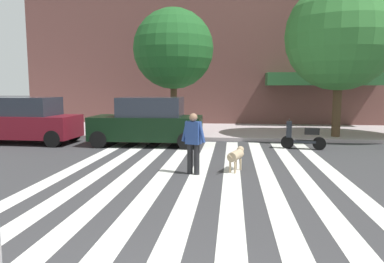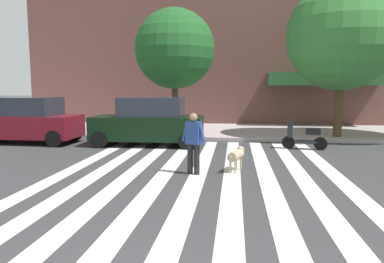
% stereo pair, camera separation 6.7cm
% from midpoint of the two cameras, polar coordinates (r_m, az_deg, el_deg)
% --- Properties ---
extents(ground_plane, '(160.00, 160.00, 0.00)m').
position_cam_midpoint_polar(ground_plane, '(9.51, -0.09, -7.16)').
color(ground_plane, '#353538').
extents(sidewalk_far, '(80.00, 6.00, 0.15)m').
position_cam_midpoint_polar(sidewalk_far, '(18.71, 3.12, 0.11)').
color(sidewalk_far, '#B4A4A7').
rests_on(sidewalk_far, ground_plane).
extents(crosswalk_stripes, '(7.65, 12.17, 0.01)m').
position_cam_midpoint_polar(crosswalk_stripes, '(9.50, 0.58, -7.15)').
color(crosswalk_stripes, silver).
rests_on(crosswalk_stripes, ground_plane).
extents(parked_car_near_curb, '(4.71, 2.03, 1.90)m').
position_cam_midpoint_polar(parked_car_near_curb, '(16.63, -25.18, 1.50)').
color(parked_car_near_curb, maroon).
rests_on(parked_car_near_curb, ground_plane).
extents(parked_car_behind_first, '(4.35, 1.96, 1.91)m').
position_cam_midpoint_polar(parked_car_behind_first, '(14.58, -7.06, 1.46)').
color(parked_car_behind_first, black).
rests_on(parked_car_behind_first, ground_plane).
extents(parked_scooter, '(1.63, 0.56, 1.11)m').
position_cam_midpoint_polar(parked_scooter, '(14.20, 16.91, -0.76)').
color(parked_scooter, black).
rests_on(parked_scooter, ground_plane).
extents(street_tree_nearest, '(3.70, 3.70, 5.77)m').
position_cam_midpoint_polar(street_tree_nearest, '(17.24, -3.04, 12.77)').
color(street_tree_nearest, '#4C3823').
rests_on(street_tree_nearest, sidewalk_far).
extents(street_tree_middle, '(4.66, 4.66, 6.67)m').
position_cam_midpoint_polar(street_tree_middle, '(17.19, 22.11, 13.70)').
color(street_tree_middle, '#4C3823').
rests_on(street_tree_middle, sidewalk_far).
extents(pedestrian_dog_walker, '(0.69, 0.35, 1.64)m').
position_cam_midpoint_polar(pedestrian_dog_walker, '(9.64, 0.01, -1.35)').
color(pedestrian_dog_walker, black).
rests_on(pedestrian_dog_walker, ground_plane).
extents(dog_on_leash, '(0.50, 1.04, 0.65)m').
position_cam_midpoint_polar(dog_on_leash, '(10.16, 6.76, -3.72)').
color(dog_on_leash, tan).
rests_on(dog_on_leash, ground_plane).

